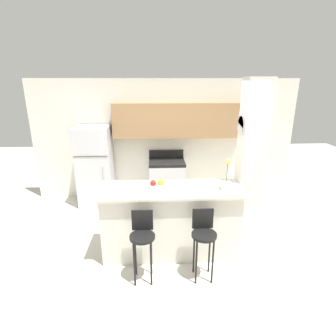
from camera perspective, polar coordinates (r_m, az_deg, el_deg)
ground_plane at (r=4.23m, az=0.54°, el=-17.71°), size 14.00×14.00×0.00m
wall_back at (r=5.61m, az=0.54°, el=7.84°), size 5.60×0.38×2.55m
pillar_right at (r=4.10m, az=17.44°, el=0.32°), size 0.38×0.32×2.55m
counter_bar at (r=3.94m, az=0.57°, el=-11.45°), size 2.07×0.69×1.05m
refrigerator at (r=5.61m, az=-15.55°, el=0.40°), size 0.68×0.64×1.65m
stove_range at (r=5.62m, az=-0.25°, el=-2.80°), size 0.74×0.61×1.07m
bar_stool_left at (r=3.43m, az=-5.58°, el=-14.74°), size 0.32×0.32×0.95m
bar_stool_right at (r=3.48m, az=7.74°, el=-14.32°), size 0.32×0.32×0.95m
orchid_vase at (r=3.73m, az=12.57°, el=-3.11°), size 0.15×0.15×0.44m
fruit_bowl at (r=3.70m, az=-2.40°, el=-3.77°), size 0.24×0.24×0.12m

